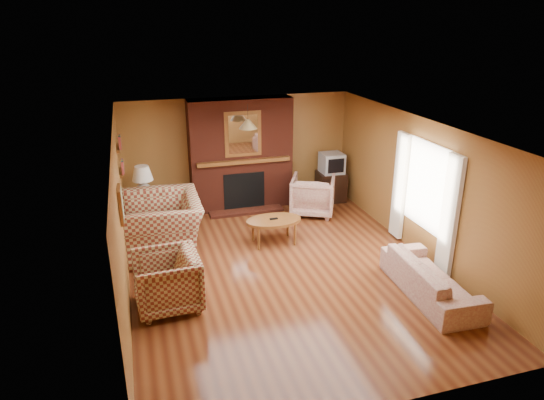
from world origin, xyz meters
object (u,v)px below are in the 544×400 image
object	(u,v)px
side_table	(146,213)
crt_tv	(332,163)
floral_sofa	(431,278)
floral_armchair	(313,195)
plaid_loveseat	(163,225)
tv_stand	(331,186)
plaid_armchair	(167,281)
fireplace	(241,155)
coffee_table	(274,222)
table_lamp	(143,181)

from	to	relation	value
side_table	crt_tv	xyz separation A→B (m)	(4.15, 0.34, 0.59)
floral_sofa	floral_armchair	distance (m)	3.61
plaid_loveseat	floral_armchair	size ratio (longest dim) A/B	1.69
plaid_loveseat	tv_stand	size ratio (longest dim) A/B	2.31
plaid_loveseat	side_table	distance (m)	1.20
plaid_armchair	side_table	distance (m)	3.06
floral_sofa	tv_stand	size ratio (longest dim) A/B	2.88
plaid_armchair	floral_armchair	xyz separation A→B (m)	(3.31, 2.76, -0.01)
fireplace	coffee_table	xyz separation A→B (m)	(0.14, -1.98, -0.76)
plaid_armchair	side_table	xyz separation A→B (m)	(-0.15, 3.05, -0.12)
plaid_armchair	table_lamp	size ratio (longest dim) A/B	1.37
floral_armchair	coffee_table	xyz separation A→B (m)	(-1.21, -1.15, 0.01)
floral_armchair	side_table	xyz separation A→B (m)	(-3.46, 0.29, -0.11)
plaid_loveseat	floral_armchair	bearing A→B (deg)	106.10
crt_tv	coffee_table	bearing A→B (deg)	-136.85
coffee_table	side_table	distance (m)	2.67
fireplace	table_lamp	world-z (taller)	fireplace
tv_stand	crt_tv	size ratio (longest dim) A/B	1.37
fireplace	side_table	distance (m)	2.34
fireplace	plaid_armchair	world-z (taller)	fireplace
fireplace	tv_stand	bearing A→B (deg)	-5.15
plaid_loveseat	side_table	size ratio (longest dim) A/B	2.56
fireplace	plaid_loveseat	distance (m)	2.60
plaid_armchair	crt_tv	bearing A→B (deg)	127.45
plaid_loveseat	crt_tv	size ratio (longest dim) A/B	3.16
floral_armchair	side_table	world-z (taller)	floral_armchair
floral_armchair	plaid_loveseat	bearing A→B (deg)	41.15
floral_armchair	coffee_table	bearing A→B (deg)	69.47
table_lamp	fireplace	bearing A→B (deg)	14.29
floral_armchair	fireplace	bearing A→B (deg)	-5.37
fireplace	tv_stand	world-z (taller)	fireplace
side_table	table_lamp	bearing A→B (deg)	0.00
tv_stand	plaid_loveseat	bearing A→B (deg)	-154.55
tv_stand	fireplace	bearing A→B (deg)	179.14
floral_sofa	coffee_table	xyz separation A→B (m)	(-1.76, 2.41, 0.14)
crt_tv	fireplace	bearing A→B (deg)	174.70
floral_sofa	side_table	distance (m)	5.56
plaid_armchair	tv_stand	distance (m)	5.25
floral_armchair	side_table	distance (m)	3.47
plaid_loveseat	plaid_armchair	distance (m)	1.90
plaid_armchair	coffee_table	size ratio (longest dim) A/B	0.89
fireplace	plaid_armchair	xyz separation A→B (m)	(-1.95, -3.59, -0.76)
side_table	tv_stand	bearing A→B (deg)	4.82
coffee_table	crt_tv	bearing A→B (deg)	43.15
tv_stand	floral_armchair	bearing A→B (deg)	-132.75
plaid_loveseat	tv_stand	world-z (taller)	plaid_loveseat
floral_sofa	plaid_armchair	bearing A→B (deg)	81.19
plaid_armchair	floral_sofa	distance (m)	3.94
plaid_loveseat	side_table	bearing A→B (deg)	-166.82
floral_sofa	coffee_table	distance (m)	2.99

